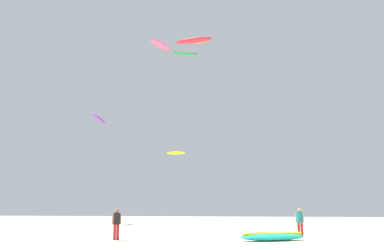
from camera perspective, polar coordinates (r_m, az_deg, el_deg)
The scene contains 9 objects.
person_foreground at distance 23.55m, azimuth -10.98°, elevation -13.70°, with size 0.44×0.45×1.76m.
person_midground at distance 26.63m, azimuth 15.50°, elevation -13.24°, with size 0.55×0.40×1.76m.
kite_grounded_near at distance 22.98m, azimuth 11.71°, elevation -15.73°, with size 3.97×2.53×0.47m.
kite_aloft_0 at distance 51.40m, azimuth -1.08°, elevation 10.44°, with size 3.59×2.21×0.65m.
kite_aloft_1 at distance 45.95m, azimuth -13.45°, elevation 0.89°, with size 1.52×4.18×1.00m.
kite_aloft_2 at distance 35.08m, azimuth 0.27°, elevation 12.26°, with size 3.43×1.41×0.36m.
kite_aloft_3 at distance 57.27m, azimuth 0.77°, elevation 12.20°, with size 2.90×0.86×0.73m.
kite_aloft_4 at distance 56.02m, azimuth -2.38°, elevation -4.10°, with size 2.69×0.91×0.54m.
kite_aloft_5 at distance 60.94m, azimuth -4.57°, elevation 11.56°, with size 3.18×4.62×0.81m.
Camera 1 is at (4.59, -15.55, 1.88)m, focal length 36.46 mm.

